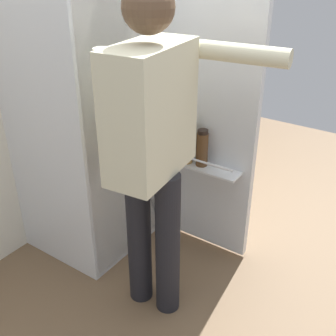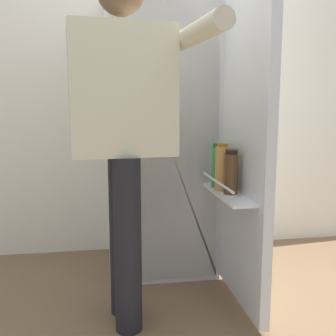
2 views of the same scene
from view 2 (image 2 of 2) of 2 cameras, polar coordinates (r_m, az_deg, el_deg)
name	(u,v)px [view 2 (image 2 of 2)]	position (r m, az deg, el deg)	size (l,w,h in m)	color
ground_plane	(174,305)	(2.11, 0.83, -19.25)	(5.17, 5.17, 0.00)	brown
kitchen_wall	(151,62)	(2.76, -2.45, 15.08)	(4.40, 0.10, 2.58)	silver
refrigerator	(163,134)	(2.36, -0.68, 4.97)	(0.67, 1.19, 1.67)	silver
person	(125,119)	(1.73, -6.28, 7.04)	(0.58, 0.72, 1.57)	black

